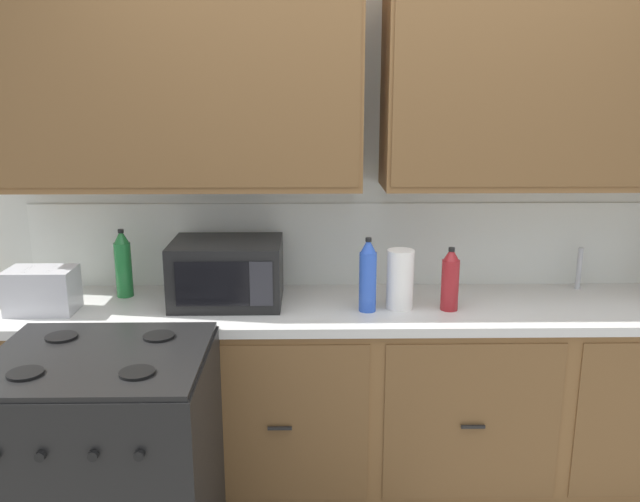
% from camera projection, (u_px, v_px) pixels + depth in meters
% --- Properties ---
extents(wall_unit, '(4.40, 0.40, 2.40)m').
position_uv_depth(wall_unit, '(371.00, 133.00, 2.94)').
color(wall_unit, silver).
rests_on(wall_unit, ground_plane).
extents(counter_run, '(3.23, 0.64, 0.91)m').
position_uv_depth(counter_run, '(370.00, 395.00, 3.03)').
color(counter_run, black).
rests_on(counter_run, ground_plane).
extents(stove_range, '(0.76, 0.68, 0.95)m').
position_uv_depth(stove_range, '(107.00, 475.00, 2.41)').
color(stove_range, black).
rests_on(stove_range, ground_plane).
extents(microwave, '(0.48, 0.37, 0.28)m').
position_uv_depth(microwave, '(227.00, 272.00, 2.91)').
color(microwave, black).
rests_on(microwave, counter_run).
extents(toaster, '(0.28, 0.18, 0.19)m').
position_uv_depth(toaster, '(42.00, 290.00, 2.80)').
color(toaster, '#B7B7BC').
rests_on(toaster, counter_run).
extents(sink_faucet, '(0.02, 0.02, 0.20)m').
position_uv_depth(sink_faucet, '(579.00, 268.00, 3.12)').
color(sink_faucet, '#B2B5BA').
rests_on(sink_faucet, counter_run).
extents(paper_towel_roll, '(0.12, 0.12, 0.26)m').
position_uv_depth(paper_towel_roll, '(400.00, 279.00, 2.84)').
color(paper_towel_roll, white).
rests_on(paper_towel_roll, counter_run).
extents(bottle_blue, '(0.07, 0.07, 0.32)m').
position_uv_depth(bottle_blue, '(368.00, 276.00, 2.80)').
color(bottle_blue, blue).
rests_on(bottle_blue, counter_run).
extents(bottle_green, '(0.07, 0.07, 0.31)m').
position_uv_depth(bottle_green, '(123.00, 264.00, 3.00)').
color(bottle_green, '#237A38').
rests_on(bottle_green, counter_run).
extents(bottle_red, '(0.08, 0.08, 0.28)m').
position_uv_depth(bottle_red, '(450.00, 280.00, 2.82)').
color(bottle_red, maroon).
rests_on(bottle_red, counter_run).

